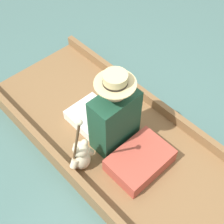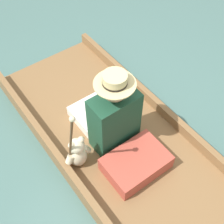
{
  "view_description": "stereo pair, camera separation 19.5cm",
  "coord_description": "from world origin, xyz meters",
  "px_view_note": "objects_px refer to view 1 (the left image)",
  "views": [
    {
      "loc": [
        -1.19,
        -1.19,
        2.61
      ],
      "look_at": [
        -0.03,
        0.05,
        0.51
      ],
      "focal_mm": 50.0,
      "sensor_mm": 36.0,
      "label": 1
    },
    {
      "loc": [
        -1.04,
        -1.32,
        2.61
      ],
      "look_at": [
        -0.03,
        0.05,
        0.51
      ],
      "focal_mm": 50.0,
      "sensor_mm": 36.0,
      "label": 2
    }
  ],
  "objects_px": {
    "seated_person": "(110,115)",
    "wine_glass": "(124,96)",
    "walking_cane": "(76,143)",
    "teddy_bear": "(81,156)"
  },
  "relations": [
    {
      "from": "wine_glass",
      "to": "walking_cane",
      "type": "xyz_separation_m",
      "value": [
        -0.87,
        -0.36,
        0.42
      ]
    },
    {
      "from": "walking_cane",
      "to": "teddy_bear",
      "type": "bearing_deg",
      "value": 42.63
    },
    {
      "from": "teddy_bear",
      "to": "seated_person",
      "type": "bearing_deg",
      "value": 10.05
    },
    {
      "from": "wine_glass",
      "to": "walking_cane",
      "type": "height_order",
      "value": "walking_cane"
    },
    {
      "from": "seated_person",
      "to": "teddy_bear",
      "type": "height_order",
      "value": "seated_person"
    },
    {
      "from": "walking_cane",
      "to": "seated_person",
      "type": "bearing_deg",
      "value": 15.83
    },
    {
      "from": "seated_person",
      "to": "wine_glass",
      "type": "relative_size",
      "value": 7.57
    },
    {
      "from": "seated_person",
      "to": "teddy_bear",
      "type": "relative_size",
      "value": 2.34
    },
    {
      "from": "seated_person",
      "to": "walking_cane",
      "type": "relative_size",
      "value": 0.99
    },
    {
      "from": "seated_person",
      "to": "wine_glass",
      "type": "xyz_separation_m",
      "value": [
        0.41,
        0.22,
        -0.24
      ]
    }
  ]
}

